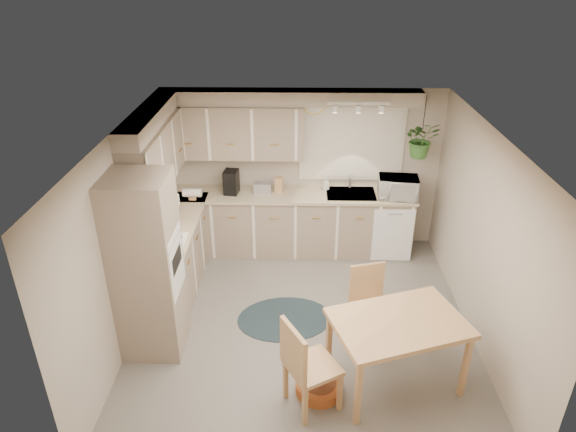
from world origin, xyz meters
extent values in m
plane|color=slate|center=(0.00, 0.00, 0.00)|extent=(4.20, 4.20, 0.00)
plane|color=white|center=(0.00, 0.00, 2.40)|extent=(4.20, 4.20, 0.00)
cube|color=#ADA08F|center=(0.00, 2.10, 1.20)|extent=(4.00, 0.04, 2.40)
cube|color=#ADA08F|center=(0.00, -2.10, 1.20)|extent=(4.00, 0.04, 2.40)
cube|color=#ADA08F|center=(-2.00, 0.00, 1.20)|extent=(0.04, 4.20, 2.40)
cube|color=#ADA08F|center=(2.00, 0.00, 1.20)|extent=(0.04, 4.20, 2.40)
cube|color=gray|center=(-1.70, 0.88, 0.45)|extent=(0.60, 1.85, 0.90)
cube|color=gray|center=(-0.20, 1.80, 0.45)|extent=(3.60, 0.60, 0.90)
cube|color=tan|center=(-1.69, 0.88, 0.92)|extent=(0.64, 1.89, 0.04)
cube|color=tan|center=(-0.20, 1.79, 0.92)|extent=(3.64, 0.64, 0.04)
cube|color=gray|center=(-1.68, -0.38, 1.05)|extent=(0.65, 0.65, 2.10)
cube|color=white|center=(-1.35, -0.38, 1.05)|extent=(0.02, 0.56, 0.58)
cube|color=gray|center=(-1.82, 1.00, 1.83)|extent=(0.35, 2.00, 0.75)
cube|color=gray|center=(-1.00, 1.93, 1.83)|extent=(2.00, 0.35, 0.75)
cube|color=#ADA08F|center=(-1.85, 1.00, 2.30)|extent=(0.30, 2.00, 0.20)
cube|color=#ADA08F|center=(-0.20, 1.95, 2.30)|extent=(3.60, 0.30, 0.20)
cube|color=white|center=(-1.68, 0.30, 0.94)|extent=(0.52, 0.58, 0.02)
cube|color=white|center=(-1.70, 0.30, 1.40)|extent=(0.40, 0.60, 0.14)
cube|color=white|center=(0.70, 2.07, 1.60)|extent=(1.40, 0.02, 1.00)
cube|color=silver|center=(0.70, 2.08, 1.60)|extent=(1.50, 0.02, 1.10)
cube|color=#9E9FA5|center=(0.70, 1.80, 0.90)|extent=(0.70, 0.48, 0.10)
cube|color=white|center=(1.30, 1.49, 0.42)|extent=(0.58, 0.02, 0.83)
cube|color=white|center=(0.70, 1.55, 2.33)|extent=(0.80, 0.04, 0.04)
cylinder|color=gold|center=(0.15, 2.07, 2.18)|extent=(0.30, 0.03, 0.30)
cube|color=tan|center=(0.94, -0.92, 0.40)|extent=(1.49, 1.23, 0.81)
cube|color=tan|center=(0.09, -1.22, 0.51)|extent=(0.65, 0.65, 1.02)
cube|color=tan|center=(0.78, -0.25, 0.46)|extent=(0.53, 0.53, 0.92)
ellipsoid|color=black|center=(-0.22, 0.11, 0.01)|extent=(1.28, 1.04, 0.01)
cylinder|color=#AD5D22|center=(0.17, -1.06, 0.06)|extent=(0.65, 0.65, 0.11)
imported|color=white|center=(1.35, 1.70, 1.13)|extent=(0.58, 0.36, 0.37)
imported|color=white|center=(0.34, 1.95, 0.98)|extent=(0.12, 0.20, 0.09)
imported|color=#326227|center=(1.59, 1.70, 1.75)|extent=(0.51, 0.56, 0.40)
cube|color=black|center=(-1.03, 1.80, 1.11)|extent=(0.22, 0.26, 0.34)
cube|color=#9E9FA5|center=(-0.58, 1.82, 1.02)|extent=(0.26, 0.16, 0.15)
cube|color=tan|center=(-0.34, 1.85, 1.05)|extent=(0.12, 0.12, 0.23)
camera|label=1|loc=(-0.08, -4.97, 4.03)|focal=32.00mm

